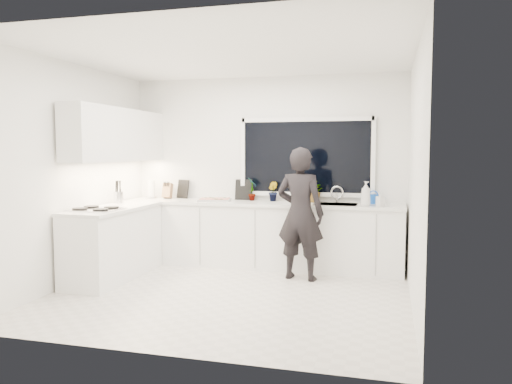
# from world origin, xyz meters

# --- Properties ---
(floor) EXTENTS (4.00, 3.50, 0.02)m
(floor) POSITION_xyz_m (0.00, 0.00, -0.01)
(floor) COLOR beige
(floor) RESTS_ON ground
(wall_back) EXTENTS (4.00, 0.02, 2.70)m
(wall_back) POSITION_xyz_m (0.00, 1.76, 1.35)
(wall_back) COLOR white
(wall_back) RESTS_ON ground
(wall_left) EXTENTS (0.02, 3.50, 2.70)m
(wall_left) POSITION_xyz_m (-2.01, 0.00, 1.35)
(wall_left) COLOR white
(wall_left) RESTS_ON ground
(wall_right) EXTENTS (0.02, 3.50, 2.70)m
(wall_right) POSITION_xyz_m (2.01, 0.00, 1.35)
(wall_right) COLOR white
(wall_right) RESTS_ON ground
(ceiling) EXTENTS (4.00, 3.50, 0.02)m
(ceiling) POSITION_xyz_m (0.00, 0.00, 2.71)
(ceiling) COLOR white
(ceiling) RESTS_ON wall_back
(window) EXTENTS (1.80, 0.02, 1.00)m
(window) POSITION_xyz_m (0.60, 1.73, 1.55)
(window) COLOR black
(window) RESTS_ON wall_back
(base_cabinets_back) EXTENTS (3.92, 0.58, 0.88)m
(base_cabinets_back) POSITION_xyz_m (0.00, 1.45, 0.44)
(base_cabinets_back) COLOR white
(base_cabinets_back) RESTS_ON floor
(base_cabinets_left) EXTENTS (0.58, 1.60, 0.88)m
(base_cabinets_left) POSITION_xyz_m (-1.67, 0.35, 0.44)
(base_cabinets_left) COLOR white
(base_cabinets_left) RESTS_ON floor
(countertop_back) EXTENTS (3.94, 0.62, 0.04)m
(countertop_back) POSITION_xyz_m (0.00, 1.44, 0.90)
(countertop_back) COLOR silver
(countertop_back) RESTS_ON base_cabinets_back
(countertop_left) EXTENTS (0.62, 1.60, 0.04)m
(countertop_left) POSITION_xyz_m (-1.67, 0.35, 0.90)
(countertop_left) COLOR silver
(countertop_left) RESTS_ON base_cabinets_left
(upper_cabinets) EXTENTS (0.34, 2.10, 0.70)m
(upper_cabinets) POSITION_xyz_m (-1.79, 0.70, 1.85)
(upper_cabinets) COLOR white
(upper_cabinets) RESTS_ON wall_left
(sink) EXTENTS (0.58, 0.42, 0.14)m
(sink) POSITION_xyz_m (1.05, 1.45, 0.87)
(sink) COLOR silver
(sink) RESTS_ON countertop_back
(faucet) EXTENTS (0.03, 0.03, 0.22)m
(faucet) POSITION_xyz_m (1.05, 1.65, 1.03)
(faucet) COLOR silver
(faucet) RESTS_ON countertop_back
(stovetop) EXTENTS (0.56, 0.48, 0.03)m
(stovetop) POSITION_xyz_m (-1.69, -0.00, 0.94)
(stovetop) COLOR black
(stovetop) RESTS_ON countertop_left
(person) EXTENTS (0.67, 0.50, 1.69)m
(person) POSITION_xyz_m (0.66, 0.90, 0.84)
(person) COLOR black
(person) RESTS_ON floor
(pizza_tray) EXTENTS (0.51, 0.42, 0.03)m
(pizza_tray) POSITION_xyz_m (-0.67, 1.42, 0.94)
(pizza_tray) COLOR silver
(pizza_tray) RESTS_ON countertop_back
(pizza) EXTENTS (0.47, 0.38, 0.01)m
(pizza) POSITION_xyz_m (-0.67, 1.42, 0.95)
(pizza) COLOR #CD481B
(pizza) RESTS_ON pizza_tray
(watering_can) EXTENTS (0.18, 0.18, 0.13)m
(watering_can) POSITION_xyz_m (1.55, 1.61, 0.98)
(watering_can) COLOR blue
(watering_can) RESTS_ON countertop_back
(paper_towel_roll) EXTENTS (0.14, 0.14, 0.26)m
(paper_towel_roll) POSITION_xyz_m (-1.73, 1.55, 1.05)
(paper_towel_roll) COLOR white
(paper_towel_roll) RESTS_ON countertop_back
(knife_block) EXTENTS (0.13, 0.10, 0.22)m
(knife_block) POSITION_xyz_m (-1.48, 1.59, 1.03)
(knife_block) COLOR #9A6648
(knife_block) RESTS_ON countertop_back
(utensil_crock) EXTENTS (0.15, 0.15, 0.16)m
(utensil_crock) POSITION_xyz_m (-1.85, 0.80, 1.00)
(utensil_crock) COLOR #ADADB2
(utensil_crock) RESTS_ON countertop_left
(picture_frame_large) EXTENTS (0.21, 0.10, 0.28)m
(picture_frame_large) POSITION_xyz_m (-1.27, 1.69, 1.06)
(picture_frame_large) COLOR black
(picture_frame_large) RESTS_ON countertop_back
(picture_frame_small) EXTENTS (0.25, 0.02, 0.30)m
(picture_frame_small) POSITION_xyz_m (-0.32, 1.69, 1.07)
(picture_frame_small) COLOR black
(picture_frame_small) RESTS_ON countertop_back
(herb_plants) EXTENTS (1.19, 0.38, 0.33)m
(herb_plants) POSITION_xyz_m (0.50, 1.61, 1.08)
(herb_plants) COLOR #26662D
(herb_plants) RESTS_ON countertop_back
(soap_bottles) EXTENTS (0.34, 0.18, 0.32)m
(soap_bottles) POSITION_xyz_m (1.50, 1.30, 1.07)
(soap_bottles) COLOR #D8BF66
(soap_bottles) RESTS_ON countertop_back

